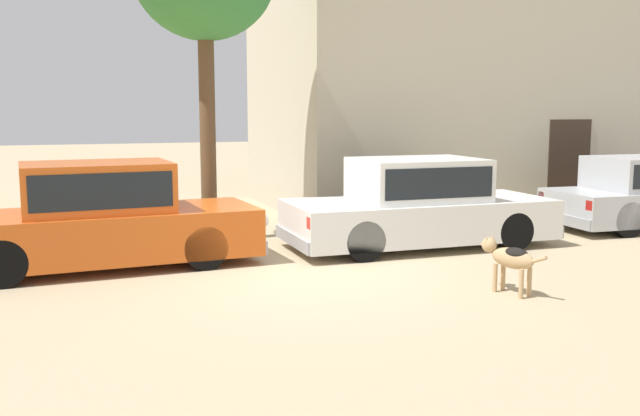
# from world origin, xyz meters

# --- Properties ---
(ground_plane) EXTENTS (80.00, 80.00, 0.00)m
(ground_plane) POSITION_xyz_m (0.00, 0.00, 0.00)
(ground_plane) COLOR tan
(parked_sedan_nearest) EXTENTS (4.74, 1.96, 1.56)m
(parked_sedan_nearest) POSITION_xyz_m (-2.74, 1.37, 0.76)
(parked_sedan_nearest) COLOR #D15619
(parked_sedan_nearest) RESTS_ON ground_plane
(parked_sedan_second) EXTENTS (4.65, 1.90, 1.51)m
(parked_sedan_second) POSITION_xyz_m (2.41, 1.22, 0.74)
(parked_sedan_second) COLOR silver
(parked_sedan_second) RESTS_ON ground_plane
(apartment_block) EXTENTS (16.89, 5.44, 8.19)m
(apartment_block) POSITION_xyz_m (9.82, 6.15, 4.10)
(apartment_block) COLOR #BCB299
(apartment_block) RESTS_ON ground_plane
(stray_dog_spotted) EXTENTS (0.39, 1.03, 0.71)m
(stray_dog_spotted) POSITION_xyz_m (2.04, -1.96, 0.47)
(stray_dog_spotted) COLOR tan
(stray_dog_spotted) RESTS_ON ground_plane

